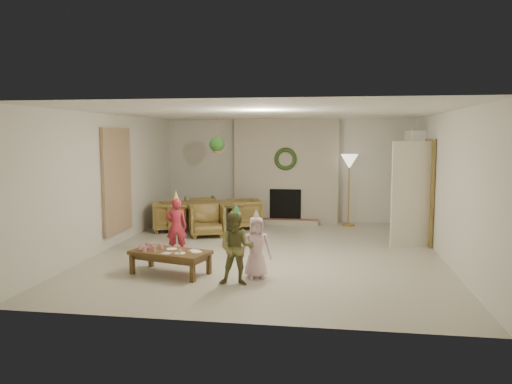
% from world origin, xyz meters
% --- Properties ---
extents(floor, '(7.00, 7.00, 0.00)m').
position_xyz_m(floor, '(0.00, 0.00, 0.00)').
color(floor, '#B7B29E').
rests_on(floor, ground).
extents(ceiling, '(7.00, 7.00, 0.00)m').
position_xyz_m(ceiling, '(0.00, 0.00, 2.50)').
color(ceiling, white).
rests_on(ceiling, wall_back).
extents(wall_back, '(7.00, 0.00, 7.00)m').
position_xyz_m(wall_back, '(0.00, 3.50, 1.25)').
color(wall_back, silver).
rests_on(wall_back, floor).
extents(wall_front, '(7.00, 0.00, 7.00)m').
position_xyz_m(wall_front, '(0.00, -3.50, 1.25)').
color(wall_front, silver).
rests_on(wall_front, floor).
extents(wall_left, '(0.00, 7.00, 7.00)m').
position_xyz_m(wall_left, '(-3.00, 0.00, 1.25)').
color(wall_left, silver).
rests_on(wall_left, floor).
extents(wall_right, '(0.00, 7.00, 7.00)m').
position_xyz_m(wall_right, '(3.00, 0.00, 1.25)').
color(wall_right, silver).
rests_on(wall_right, floor).
extents(fireplace_mass, '(2.50, 0.40, 2.50)m').
position_xyz_m(fireplace_mass, '(0.00, 3.30, 1.25)').
color(fireplace_mass, '#4D1D14').
rests_on(fireplace_mass, floor).
extents(fireplace_hearth, '(1.60, 0.30, 0.12)m').
position_xyz_m(fireplace_hearth, '(0.00, 2.95, 0.06)').
color(fireplace_hearth, maroon).
rests_on(fireplace_hearth, floor).
extents(fireplace_firebox, '(0.75, 0.12, 0.75)m').
position_xyz_m(fireplace_firebox, '(0.00, 3.12, 0.45)').
color(fireplace_firebox, black).
rests_on(fireplace_firebox, floor).
extents(fireplace_wreath, '(0.54, 0.10, 0.54)m').
position_xyz_m(fireplace_wreath, '(0.00, 3.07, 1.55)').
color(fireplace_wreath, '#233F17').
rests_on(fireplace_wreath, fireplace_mass).
extents(floor_lamp_base, '(0.31, 0.31, 0.03)m').
position_xyz_m(floor_lamp_base, '(1.50, 3.00, 0.02)').
color(floor_lamp_base, gold).
rests_on(floor_lamp_base, floor).
extents(floor_lamp_post, '(0.03, 0.03, 1.51)m').
position_xyz_m(floor_lamp_post, '(1.50, 3.00, 0.78)').
color(floor_lamp_post, gold).
rests_on(floor_lamp_post, floor).
extents(floor_lamp_shade, '(0.40, 0.40, 0.33)m').
position_xyz_m(floor_lamp_shade, '(1.50, 3.00, 1.51)').
color(floor_lamp_shade, beige).
rests_on(floor_lamp_shade, floor_lamp_post).
extents(bookshelf_carcass, '(0.30, 1.00, 2.20)m').
position_xyz_m(bookshelf_carcass, '(2.84, 2.30, 1.10)').
color(bookshelf_carcass, white).
rests_on(bookshelf_carcass, floor).
extents(bookshelf_shelf_a, '(0.30, 0.92, 0.03)m').
position_xyz_m(bookshelf_shelf_a, '(2.82, 2.30, 0.45)').
color(bookshelf_shelf_a, white).
rests_on(bookshelf_shelf_a, bookshelf_carcass).
extents(bookshelf_shelf_b, '(0.30, 0.92, 0.03)m').
position_xyz_m(bookshelf_shelf_b, '(2.82, 2.30, 0.85)').
color(bookshelf_shelf_b, white).
rests_on(bookshelf_shelf_b, bookshelf_carcass).
extents(bookshelf_shelf_c, '(0.30, 0.92, 0.03)m').
position_xyz_m(bookshelf_shelf_c, '(2.82, 2.30, 1.25)').
color(bookshelf_shelf_c, white).
rests_on(bookshelf_shelf_c, bookshelf_carcass).
extents(bookshelf_shelf_d, '(0.30, 0.92, 0.03)m').
position_xyz_m(bookshelf_shelf_d, '(2.82, 2.30, 1.65)').
color(bookshelf_shelf_d, white).
rests_on(bookshelf_shelf_d, bookshelf_carcass).
extents(books_row_lower, '(0.20, 0.40, 0.24)m').
position_xyz_m(books_row_lower, '(2.80, 2.15, 0.59)').
color(books_row_lower, maroon).
rests_on(books_row_lower, bookshelf_shelf_a).
extents(books_row_mid, '(0.20, 0.44, 0.24)m').
position_xyz_m(books_row_mid, '(2.80, 2.35, 0.99)').
color(books_row_mid, '#2A4D9D').
rests_on(books_row_mid, bookshelf_shelf_b).
extents(books_row_upper, '(0.20, 0.36, 0.22)m').
position_xyz_m(books_row_upper, '(2.80, 2.20, 1.38)').
color(books_row_upper, olive).
rests_on(books_row_upper, bookshelf_shelf_c).
extents(door_frame, '(0.05, 0.86, 2.04)m').
position_xyz_m(door_frame, '(2.96, 1.20, 1.02)').
color(door_frame, olive).
rests_on(door_frame, floor).
extents(door_leaf, '(0.77, 0.32, 2.00)m').
position_xyz_m(door_leaf, '(2.58, 0.82, 1.00)').
color(door_leaf, beige).
rests_on(door_leaf, floor).
extents(curtain_panel, '(0.06, 1.20, 2.00)m').
position_xyz_m(curtain_panel, '(-2.96, 0.20, 1.25)').
color(curtain_panel, tan).
rests_on(curtain_panel, wall_left).
extents(dining_table, '(1.93, 1.48, 0.60)m').
position_xyz_m(dining_table, '(-1.74, 1.98, 0.30)').
color(dining_table, olive).
rests_on(dining_table, floor).
extents(dining_chair_near, '(0.92, 0.93, 0.66)m').
position_xyz_m(dining_chair_near, '(-1.48, 1.28, 0.33)').
color(dining_chair_near, olive).
rests_on(dining_chair_near, floor).
extents(dining_chair_far, '(0.92, 0.93, 0.66)m').
position_xyz_m(dining_chair_far, '(-2.00, 2.69, 0.33)').
color(dining_chair_far, olive).
rests_on(dining_chair_far, floor).
extents(dining_chair_left, '(0.93, 0.92, 0.66)m').
position_xyz_m(dining_chair_left, '(-2.44, 1.72, 0.33)').
color(dining_chair_left, olive).
rests_on(dining_chair_left, floor).
extents(dining_chair_right, '(0.93, 0.92, 0.66)m').
position_xyz_m(dining_chair_right, '(-0.86, 2.31, 0.33)').
color(dining_chair_right, olive).
rests_on(dining_chair_right, floor).
extents(hanging_plant_cord, '(0.01, 0.01, 0.70)m').
position_xyz_m(hanging_plant_cord, '(-1.30, 1.50, 2.15)').
color(hanging_plant_cord, tan).
rests_on(hanging_plant_cord, ceiling).
extents(hanging_plant_pot, '(0.16, 0.16, 0.12)m').
position_xyz_m(hanging_plant_pot, '(-1.30, 1.50, 1.80)').
color(hanging_plant_pot, '#A95636').
rests_on(hanging_plant_pot, hanging_plant_cord).
extents(hanging_plant_foliage, '(0.32, 0.32, 0.32)m').
position_xyz_m(hanging_plant_foliage, '(-1.30, 1.50, 1.92)').
color(hanging_plant_foliage, '#22551C').
rests_on(hanging_plant_foliage, hanging_plant_pot).
extents(coffee_table_top, '(1.29, 0.87, 0.05)m').
position_xyz_m(coffee_table_top, '(-1.30, -1.66, 0.33)').
color(coffee_table_top, brown).
rests_on(coffee_table_top, floor).
extents(coffee_table_apron, '(1.18, 0.76, 0.07)m').
position_xyz_m(coffee_table_apron, '(-1.30, -1.66, 0.27)').
color(coffee_table_apron, brown).
rests_on(coffee_table_apron, floor).
extents(coffee_leg_fl, '(0.08, 0.08, 0.31)m').
position_xyz_m(coffee_leg_fl, '(-1.88, -1.75, 0.15)').
color(coffee_leg_fl, brown).
rests_on(coffee_leg_fl, floor).
extents(coffee_leg_fr, '(0.08, 0.08, 0.31)m').
position_xyz_m(coffee_leg_fr, '(-0.85, -2.03, 0.15)').
color(coffee_leg_fr, brown).
rests_on(coffee_leg_fr, floor).
extents(coffee_leg_bl, '(0.08, 0.08, 0.31)m').
position_xyz_m(coffee_leg_bl, '(-1.75, -1.29, 0.15)').
color(coffee_leg_bl, brown).
rests_on(coffee_leg_bl, floor).
extents(coffee_leg_br, '(0.08, 0.08, 0.31)m').
position_xyz_m(coffee_leg_br, '(-0.72, -1.57, 0.15)').
color(coffee_leg_br, brown).
rests_on(coffee_leg_br, floor).
extents(cup_a, '(0.08, 0.08, 0.08)m').
position_xyz_m(cup_a, '(-1.77, -1.67, 0.40)').
color(cup_a, white).
rests_on(cup_a, coffee_table_top).
extents(cup_b, '(0.08, 0.08, 0.08)m').
position_xyz_m(cup_b, '(-1.72, -1.50, 0.40)').
color(cup_b, white).
rests_on(cup_b, coffee_table_top).
extents(cup_c, '(0.08, 0.08, 0.08)m').
position_xyz_m(cup_c, '(-1.68, -1.74, 0.40)').
color(cup_c, white).
rests_on(cup_c, coffee_table_top).
extents(cup_d, '(0.08, 0.08, 0.08)m').
position_xyz_m(cup_d, '(-1.63, -1.57, 0.40)').
color(cup_d, white).
rests_on(cup_d, coffee_table_top).
extents(cup_e, '(0.08, 0.08, 0.08)m').
position_xyz_m(cup_e, '(-1.54, -1.71, 0.40)').
color(cup_e, white).
rests_on(cup_e, coffee_table_top).
extents(cup_f, '(0.08, 0.08, 0.08)m').
position_xyz_m(cup_f, '(-1.49, -1.53, 0.40)').
color(cup_f, white).
rests_on(cup_f, coffee_table_top).
extents(plate_a, '(0.20, 0.20, 0.01)m').
position_xyz_m(plate_a, '(-1.32, -1.54, 0.36)').
color(plate_a, white).
rests_on(plate_a, coffee_table_top).
extents(plate_b, '(0.20, 0.20, 0.01)m').
position_xyz_m(plate_b, '(-1.11, -1.80, 0.36)').
color(plate_b, white).
rests_on(plate_b, coffee_table_top).
extents(plate_c, '(0.20, 0.20, 0.01)m').
position_xyz_m(plate_c, '(-0.89, -1.68, 0.36)').
color(plate_c, white).
rests_on(plate_c, coffee_table_top).
extents(food_scoop, '(0.08, 0.08, 0.06)m').
position_xyz_m(food_scoop, '(-1.11, -1.80, 0.40)').
color(food_scoop, tan).
rests_on(food_scoop, plate_b).
extents(napkin_left, '(0.17, 0.17, 0.01)m').
position_xyz_m(napkin_left, '(-1.30, -1.83, 0.36)').
color(napkin_left, '#DDA3B2').
rests_on(napkin_left, coffee_table_top).
extents(napkin_right, '(0.17, 0.17, 0.01)m').
position_xyz_m(napkin_right, '(-0.95, -1.58, 0.36)').
color(napkin_right, '#DDA3B2').
rests_on(napkin_right, coffee_table_top).
extents(child_red, '(0.43, 0.35, 1.01)m').
position_xyz_m(child_red, '(-1.60, -0.43, 0.51)').
color(child_red, maroon).
rests_on(child_red, floor).
extents(party_hat_red, '(0.14, 0.14, 0.19)m').
position_xyz_m(party_hat_red, '(-1.60, -0.43, 1.05)').
color(party_hat_red, '#D3D246').
rests_on(party_hat_red, child_red).
extents(child_plaid, '(0.53, 0.43, 1.05)m').
position_xyz_m(child_plaid, '(-0.20, -2.04, 0.52)').
color(child_plaid, '#925D27').
rests_on(child_plaid, floor).
extents(party_hat_plaid, '(0.15, 0.15, 0.17)m').
position_xyz_m(party_hat_plaid, '(-0.20, -2.04, 1.08)').
color(party_hat_plaid, '#4FBA6F').
rests_on(party_hat_plaid, child_plaid).
extents(child_pink, '(0.51, 0.40, 0.92)m').
position_xyz_m(child_pink, '(0.02, -1.65, 0.46)').
color(child_pink, '#F2C2D2').
rests_on(child_pink, floor).
extents(party_hat_pink, '(0.13, 0.13, 0.16)m').
position_xyz_m(party_hat_pink, '(0.02, -1.65, 0.95)').
color(party_hat_pink, silver).
rests_on(party_hat_pink, child_pink).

